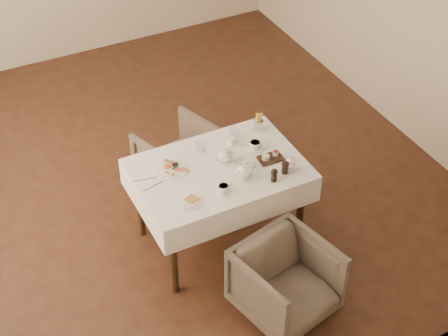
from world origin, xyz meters
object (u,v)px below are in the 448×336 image
at_px(table, 219,180).
at_px(teapot_centre, 225,155).
at_px(armchair_near, 286,282).
at_px(armchair_far, 180,158).
at_px(breakfast_plate, 171,169).

relative_size(table, teapot_centre, 8.02).
bearing_deg(armchair_near, table, 84.01).
relative_size(table, armchair_far, 2.02).
height_order(armchair_far, teapot_centre, teapot_centre).
distance_m(armchair_near, breakfast_plate, 1.19).
bearing_deg(table, armchair_near, -82.84).
xyz_separation_m(breakfast_plate, teapot_centre, (0.41, -0.09, 0.06)).
xyz_separation_m(table, armchair_far, (0.01, 0.78, -0.35)).
bearing_deg(breakfast_plate, armchair_far, 44.13).
height_order(breakfast_plate, teapot_centre, teapot_centre).
bearing_deg(armchair_near, armchair_far, 80.34).
relative_size(armchair_far, teapot_centre, 3.97).
bearing_deg(breakfast_plate, armchair_near, -84.17).
bearing_deg(armchair_far, table, 70.20).
relative_size(table, breakfast_plate, 5.07).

